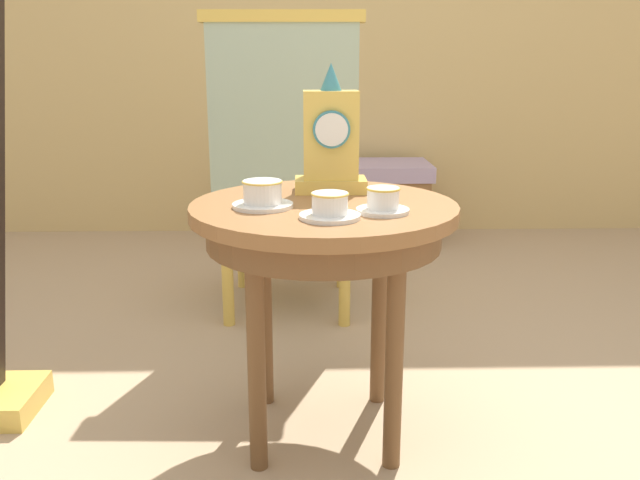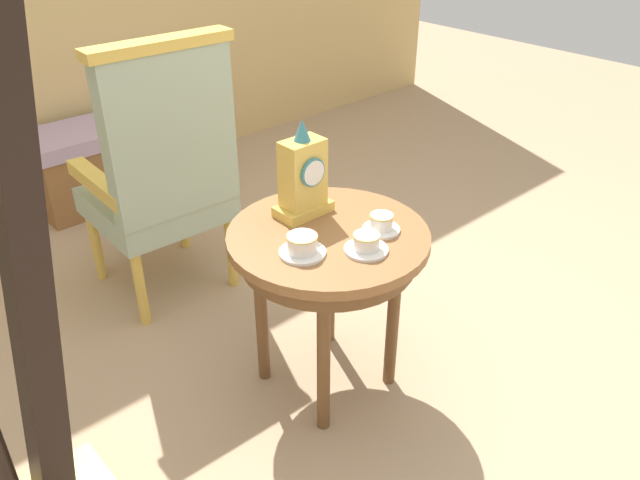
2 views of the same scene
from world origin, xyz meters
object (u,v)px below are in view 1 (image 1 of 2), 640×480
(side_table, at_px, (324,234))
(window_bench, at_px, (341,202))
(teacup_center, at_px, (383,202))
(mantel_clock, at_px, (331,141))
(teacup_left, at_px, (263,195))
(armchair, at_px, (286,166))
(teacup_right, at_px, (330,207))

(side_table, bearing_deg, window_bench, 85.56)
(window_bench, bearing_deg, teacup_center, -90.48)
(mantel_clock, xyz_separation_m, window_bench, (0.13, 1.80, -0.55))
(side_table, bearing_deg, teacup_left, -161.97)
(teacup_center, height_order, window_bench, teacup_center)
(side_table, relative_size, teacup_left, 4.53)
(mantel_clock, distance_m, armchair, 0.75)
(side_table, distance_m, teacup_right, 0.20)
(armchair, height_order, window_bench, armchair)
(side_table, height_order, mantel_clock, mantel_clock)
(teacup_right, height_order, mantel_clock, mantel_clock)
(side_table, height_order, armchair, armchair)
(mantel_clock, bearing_deg, side_table, -98.88)
(teacup_left, height_order, armchair, armchair)
(teacup_center, relative_size, armchair, 0.11)
(teacup_left, relative_size, mantel_clock, 0.44)
(teacup_left, distance_m, mantel_clock, 0.28)
(armchair, bearing_deg, teacup_center, -75.68)
(window_bench, bearing_deg, teacup_left, -98.54)
(teacup_right, bearing_deg, teacup_left, 142.94)
(armchair, relative_size, window_bench, 1.19)
(teacup_right, distance_m, teacup_center, 0.14)
(teacup_right, distance_m, mantel_clock, 0.33)
(side_table, relative_size, mantel_clock, 1.98)
(teacup_center, xyz_separation_m, armchair, (-0.25, 0.98, -0.07))
(teacup_right, relative_size, teacup_center, 1.11)
(teacup_left, relative_size, teacup_right, 1.06)
(teacup_right, distance_m, armchair, 1.04)
(side_table, xyz_separation_m, window_bench, (0.15, 1.95, -0.33))
(teacup_center, height_order, mantel_clock, mantel_clock)
(side_table, xyz_separation_m, armchair, (-0.12, 0.86, 0.04))
(mantel_clock, relative_size, armchair, 0.29)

